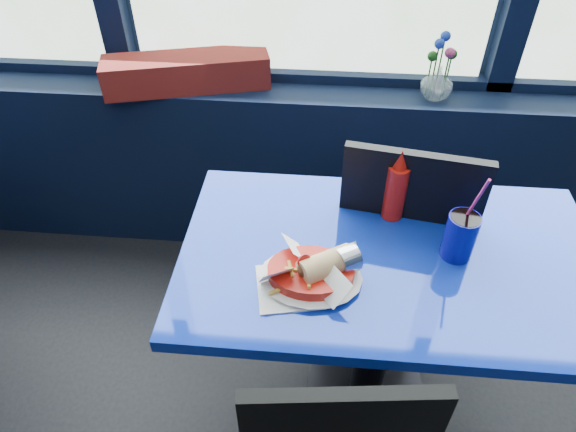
% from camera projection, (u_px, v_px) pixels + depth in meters
% --- Properties ---
extents(window_sill, '(5.00, 0.26, 0.80)m').
position_uv_depth(window_sill, '(303.00, 168.00, 2.36)').
color(window_sill, black).
rests_on(window_sill, ground).
extents(near_table, '(1.20, 0.70, 0.75)m').
position_uv_depth(near_table, '(383.00, 295.00, 1.58)').
color(near_table, black).
rests_on(near_table, ground).
extents(chair_near_back, '(0.51, 0.51, 0.98)m').
position_uv_depth(chair_near_back, '(390.00, 231.00, 1.80)').
color(chair_near_back, black).
rests_on(chair_near_back, ground).
extents(planter_box, '(0.68, 0.33, 0.13)m').
position_uv_depth(planter_box, '(187.00, 72.00, 2.06)').
color(planter_box, maroon).
rests_on(planter_box, window_sill).
extents(flower_vase, '(0.14, 0.15, 0.26)m').
position_uv_depth(flower_vase, '(438.00, 79.00, 1.98)').
color(flower_vase, silver).
rests_on(flower_vase, window_sill).
extents(food_basket, '(0.27, 0.26, 0.09)m').
position_uv_depth(food_basket, '(313.00, 271.00, 1.37)').
color(food_basket, '#B1150B').
rests_on(food_basket, near_table).
extents(ketchup_bottle, '(0.06, 0.06, 0.24)m').
position_uv_depth(ketchup_bottle, '(396.00, 188.00, 1.52)').
color(ketchup_bottle, '#B1150B').
rests_on(ketchup_bottle, near_table).
extents(soda_cup, '(0.09, 0.09, 0.30)m').
position_uv_depth(soda_cup, '(460.00, 235.00, 1.41)').
color(soda_cup, '#0C0C88').
rests_on(soda_cup, near_table).
extents(napkin, '(0.20, 0.20, 0.00)m').
position_uv_depth(napkin, '(290.00, 287.00, 1.37)').
color(napkin, white).
rests_on(napkin, near_table).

